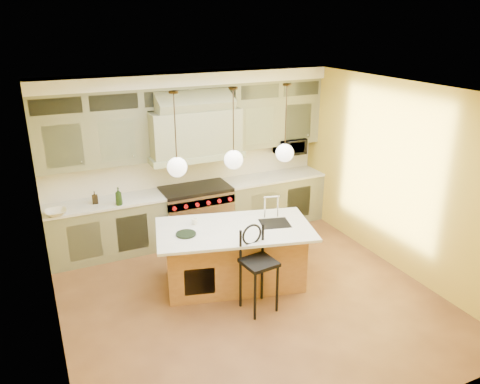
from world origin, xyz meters
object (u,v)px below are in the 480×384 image
kitchen_island (234,254)px  microwave (290,146)px  range (196,212)px  counter_stool (258,263)px

kitchen_island → microwave: microwave is taller
range → microwave: (1.95, 0.11, 0.96)m
microwave → kitchen_island: bearing=-137.5°
kitchen_island → microwave: 2.84m
microwave → counter_stool: bearing=-127.8°
counter_stool → range: bearing=82.8°
kitchen_island → counter_stool: (0.02, -0.71, 0.21)m
range → counter_stool: bearing=-90.1°
counter_stool → microwave: 3.28m
counter_stool → microwave: size_ratio=2.20×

